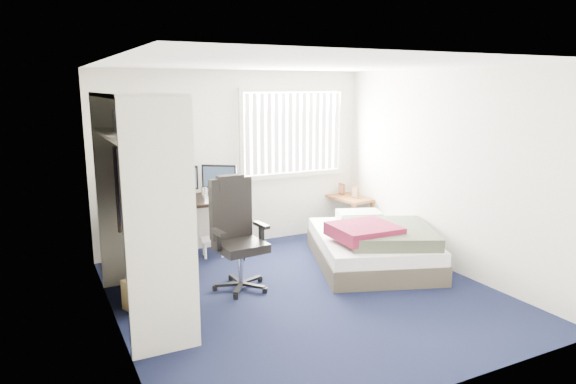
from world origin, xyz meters
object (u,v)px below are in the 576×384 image
(office_chair, at_px, (237,245))
(nightstand, at_px, (347,200))
(bed, at_px, (373,244))
(desk, at_px, (178,198))

(office_chair, xyz_separation_m, nightstand, (2.35, 1.31, 0.03))
(nightstand, distance_m, bed, 1.51)
(office_chair, distance_m, nightstand, 2.69)
(bed, bearing_deg, nightstand, 70.20)
(desk, relative_size, office_chair, 1.33)
(office_chair, bearing_deg, bed, -2.82)
(desk, xyz_separation_m, nightstand, (2.69, 0.09, -0.32))
(desk, xyz_separation_m, office_chair, (0.34, -1.22, -0.35))
(desk, height_order, nightstand, desk)
(desk, height_order, office_chair, office_chair)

